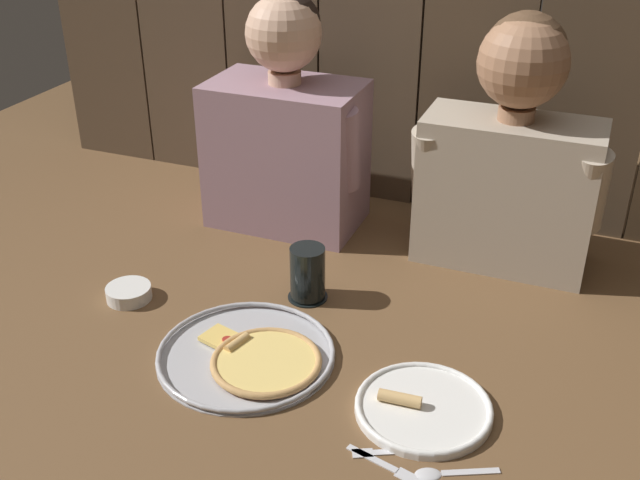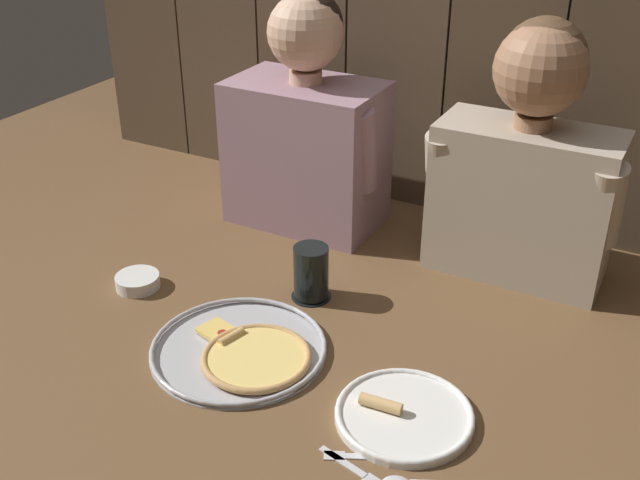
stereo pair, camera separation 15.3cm
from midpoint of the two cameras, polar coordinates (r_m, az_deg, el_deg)
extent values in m
plane|color=brown|center=(1.53, 2.22, -7.87)|extent=(3.20, 3.20, 0.00)
cylinder|color=#B2B2B7|center=(1.51, -3.24, -8.37)|extent=(0.35, 0.35, 0.01)
torus|color=#B2B2B7|center=(1.51, -3.25, -8.13)|extent=(0.35, 0.35, 0.01)
cylinder|color=#B23823|center=(1.48, -1.83, -9.06)|extent=(0.21, 0.21, 0.00)
cylinder|color=#F4D170|center=(1.48, -1.84, -8.91)|extent=(0.20, 0.20, 0.01)
torus|color=tan|center=(1.48, -1.84, -8.91)|extent=(0.22, 0.22, 0.01)
cube|color=#EFC660|center=(1.55, -4.85, -7.00)|extent=(0.09, 0.08, 0.01)
cylinder|color=tan|center=(1.53, -3.83, -7.44)|extent=(0.03, 0.06, 0.02)
cylinder|color=#A3281E|center=(1.54, -4.53, -7.07)|extent=(0.02, 0.02, 0.00)
cylinder|color=white|center=(1.38, 9.60, -13.04)|extent=(0.25, 0.25, 0.01)
torus|color=white|center=(1.37, 9.63, -12.85)|extent=(0.25, 0.25, 0.01)
cylinder|color=tan|center=(1.37, 7.85, -12.23)|extent=(0.08, 0.03, 0.02)
cylinder|color=black|center=(1.67, 1.95, -4.28)|extent=(0.09, 0.09, 0.01)
cylinder|color=black|center=(1.64, 1.98, -2.46)|extent=(0.08, 0.08, 0.12)
cylinder|color=white|center=(1.73, -11.11, -3.14)|extent=(0.10, 0.10, 0.03)
cylinder|color=#B23823|center=(1.73, -11.13, -2.92)|extent=(0.08, 0.08, 0.02)
cube|color=silver|center=(1.30, 7.55, -15.98)|extent=(0.09, 0.05, 0.01)
cube|color=silver|center=(1.30, 4.58, -15.97)|extent=(0.04, 0.03, 0.01)
cube|color=silver|center=(1.29, 5.25, -16.37)|extent=(0.10, 0.03, 0.01)
cube|color=gray|center=(1.93, 1.25, 6.46)|extent=(0.38, 0.23, 0.37)
cylinder|color=#DBAD8E|center=(1.86, 1.31, 12.15)|extent=(0.08, 0.08, 0.03)
sphere|color=#DBAD8E|center=(1.83, 1.35, 15.32)|extent=(0.18, 0.18, 0.18)
sphere|color=black|center=(1.84, 1.56, 15.82)|extent=(0.17, 0.17, 0.17)
cylinder|color=gray|center=(1.95, -3.72, 8.45)|extent=(0.08, 0.11, 0.21)
cylinder|color=gray|center=(1.81, 5.46, 6.68)|extent=(0.08, 0.11, 0.21)
cube|color=#B2A38E|center=(1.77, 17.35, 2.67)|extent=(0.39, 0.18, 0.35)
cylinder|color=#9E7051|center=(1.70, 18.27, 8.41)|extent=(0.08, 0.08, 0.03)
sphere|color=#9E7051|center=(1.67, 18.87, 12.01)|extent=(0.19, 0.19, 0.19)
sphere|color=brown|center=(1.68, 19.05, 12.60)|extent=(0.18, 0.18, 0.18)
cylinder|color=#B2A38E|center=(1.75, 11.68, 4.98)|extent=(0.08, 0.12, 0.20)
cylinder|color=#B2A38E|center=(1.70, 23.08, 2.41)|extent=(0.08, 0.12, 0.21)
camera|label=1|loc=(0.08, -87.14, 1.57)|focal=42.54mm
camera|label=2|loc=(0.08, 92.86, -1.57)|focal=42.54mm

